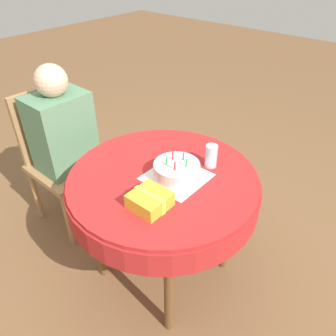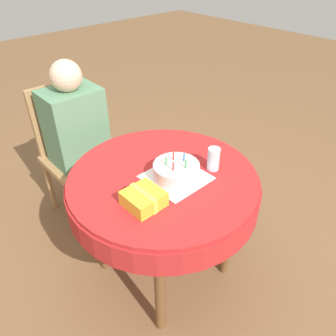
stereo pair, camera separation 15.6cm
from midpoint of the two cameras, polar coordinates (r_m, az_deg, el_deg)
ground_plane at (r=2.08m, az=-2.94°, el=-17.10°), size 12.00×12.00×0.00m
dining_table at (r=1.64m, az=-3.58°, el=-3.92°), size 0.94×0.94×0.70m
chair at (r=2.27m, az=-20.04°, el=2.09°), size 0.43×0.43×0.90m
person at (r=2.10m, az=-19.57°, el=5.07°), size 0.34×0.36×1.09m
napkin at (r=1.57m, az=-1.33°, el=-1.62°), size 0.27×0.27×0.00m
birthday_cake at (r=1.55m, az=-1.35°, el=-0.50°), size 0.22×0.22×0.11m
drinking_glass at (r=1.62m, az=4.82°, el=2.02°), size 0.06×0.06×0.12m
gift_box at (r=1.40m, az=-6.41°, el=-5.75°), size 0.15×0.16×0.07m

